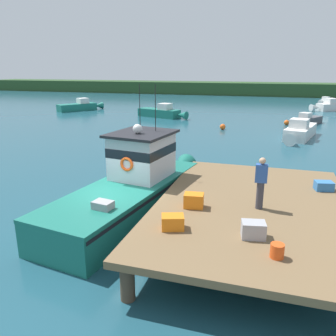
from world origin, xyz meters
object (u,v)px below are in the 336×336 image
(crate_stack_near_edge, at_px, (324,186))
(moored_boat_mid_harbor, at_px, (326,101))
(bait_bucket, at_px, (277,251))
(deckhand_by_the_boat, at_px, (261,182))
(mooring_buoy_outer, at_px, (287,123))
(moored_boat_off_the_point, at_px, (307,120))
(moored_boat_near_channel, at_px, (80,106))
(mooring_buoy_spare_mooring, at_px, (111,147))
(crate_stack_mid_dock, at_px, (253,230))
(mooring_buoy_channel_marker, at_px, (223,127))
(moored_boat_outer_mooring, at_px, (162,113))
(crate_single_far, at_px, (173,222))
(moored_boat_far_right, at_px, (299,132))
(main_fishing_boat, at_px, (135,186))
(crate_single_by_cleat, at_px, (194,201))
(moored_boat_far_left, at_px, (333,106))

(crate_stack_near_edge, xyz_separation_m, moored_boat_mid_harbor, (5.45, 44.93, -0.98))
(bait_bucket, xyz_separation_m, deckhand_by_the_boat, (-0.54, 2.85, 0.69))
(crate_stack_near_edge, xyz_separation_m, mooring_buoy_outer, (-0.70, 22.43, -1.11))
(moored_boat_off_the_point, distance_m, moored_boat_near_channel, 27.34)
(bait_bucket, distance_m, mooring_buoy_spare_mooring, 17.31)
(crate_stack_mid_dock, bearing_deg, mooring_buoy_channel_marker, 100.28)
(deckhand_by_the_boat, xyz_separation_m, moored_boat_outer_mooring, (-11.77, 26.34, -1.52))
(moored_boat_near_channel, bearing_deg, mooring_buoy_outer, -9.98)
(moored_boat_outer_mooring, relative_size, mooring_buoy_channel_marker, 12.11)
(moored_boat_outer_mooring, distance_m, mooring_buoy_outer, 13.28)
(crate_single_far, bearing_deg, moored_boat_near_channel, 124.63)
(crate_stack_mid_dock, height_order, bait_bucket, crate_stack_mid_dock)
(crate_stack_near_edge, height_order, mooring_buoy_outer, crate_stack_near_edge)
(mooring_buoy_outer, xyz_separation_m, mooring_buoy_channel_marker, (-5.54, -4.32, 0.01))
(mooring_buoy_spare_mooring, bearing_deg, deckhand_by_the_boat, -45.86)
(bait_bucket, xyz_separation_m, mooring_buoy_outer, (0.87, 27.65, -1.12))
(moored_boat_mid_harbor, relative_size, moored_boat_far_right, 0.66)
(main_fishing_boat, height_order, bait_bucket, main_fishing_boat)
(crate_single_far, distance_m, bait_bucket, 2.80)
(crate_stack_mid_dock, height_order, deckhand_by_the_boat, deckhand_by_the_boat)
(bait_bucket, distance_m, moored_boat_near_channel, 40.31)
(moored_boat_mid_harbor, xyz_separation_m, mooring_buoy_channel_marker, (-11.70, -26.83, -0.13))
(crate_single_far, relative_size, moored_boat_near_channel, 0.10)
(crate_single_far, relative_size, deckhand_by_the_boat, 0.37)
(moored_boat_off_the_point, height_order, mooring_buoy_outer, moored_boat_off_the_point)
(bait_bucket, height_order, moored_boat_near_channel, moored_boat_near_channel)
(crate_single_by_cleat, relative_size, moored_boat_outer_mooring, 0.10)
(moored_boat_outer_mooring, xyz_separation_m, mooring_buoy_outer, (13.18, -1.54, -0.29))
(deckhand_by_the_boat, relative_size, moored_boat_far_right, 0.25)
(mooring_buoy_outer, bearing_deg, main_fishing_boat, -104.66)
(main_fishing_boat, bearing_deg, moored_boat_far_right, 67.67)
(deckhand_by_the_boat, relative_size, mooring_buoy_channel_marker, 3.18)
(moored_boat_outer_mooring, bearing_deg, moored_boat_far_left, 32.80)
(main_fishing_boat, distance_m, mooring_buoy_outer, 24.27)
(main_fishing_boat, height_order, moored_boat_far_left, main_fishing_boat)
(crate_stack_mid_dock, xyz_separation_m, moored_boat_off_the_point, (3.32, 27.80, -1.01))
(moored_boat_near_channel, bearing_deg, moored_boat_off_the_point, -7.25)
(main_fishing_boat, relative_size, moored_boat_outer_mooring, 1.61)
(crate_stack_mid_dock, bearing_deg, mooring_buoy_spare_mooring, 129.08)
(bait_bucket, xyz_separation_m, moored_boat_outer_mooring, (-12.31, 29.18, -0.83))
(main_fishing_boat, bearing_deg, crate_stack_mid_dock, -35.46)
(crate_stack_near_edge, xyz_separation_m, moored_boat_far_left, (5.25, 36.29, -0.82))
(moored_boat_outer_mooring, relative_size, mooring_buoy_outer, 12.52)
(crate_stack_mid_dock, bearing_deg, bait_bucket, -54.91)
(bait_bucket, relative_size, moored_boat_mid_harbor, 0.08)
(main_fishing_boat, height_order, deckhand_by_the_boat, main_fishing_boat)
(crate_stack_near_edge, height_order, moored_boat_near_channel, moored_boat_near_channel)
(crate_stack_near_edge, height_order, moored_boat_outer_mooring, moored_boat_outer_mooring)
(moored_boat_far_left, distance_m, mooring_buoy_outer, 15.09)
(crate_single_far, bearing_deg, moored_boat_mid_harbor, 78.86)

